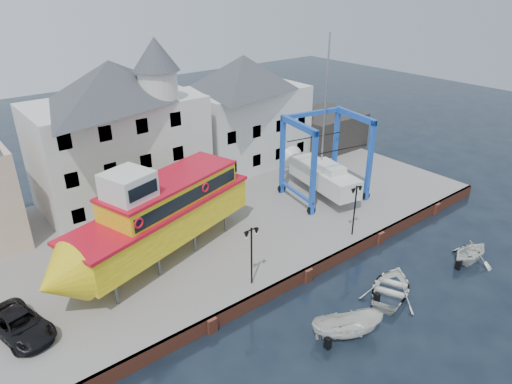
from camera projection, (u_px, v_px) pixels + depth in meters
ground at (307, 281)px, 31.90m from camera, size 140.00×140.00×0.00m
hardstanding at (218, 216)px, 39.44m from camera, size 44.00×22.00×1.00m
quay_wall at (307, 274)px, 31.76m from camera, size 44.00×0.47×1.00m
building_white_main at (119, 130)px, 38.96m from camera, size 14.00×8.30×14.00m
building_white_right at (244, 110)px, 47.52m from camera, size 12.00×8.00×11.20m
shed_dark at (323, 130)px, 53.30m from camera, size 8.00×7.00×4.00m
lamp_post_left at (251, 242)px, 28.69m from camera, size 1.12×0.32×4.20m
lamp_post_right at (356, 198)px, 34.33m from camera, size 1.12×0.32×4.20m
tour_boat at (152, 218)px, 30.94m from camera, size 17.29×8.72×7.34m
travel_lift at (319, 169)px, 41.58m from camera, size 7.49×9.73×14.28m
van at (20, 325)px, 25.49m from camera, size 3.37×5.29×1.36m
motorboat_a at (346, 336)px, 27.05m from camera, size 4.54×3.54×1.66m
motorboat_b at (391, 293)px, 30.69m from camera, size 6.06×5.35×1.04m
motorboat_c at (469, 261)px, 34.08m from camera, size 3.82×3.33×1.95m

